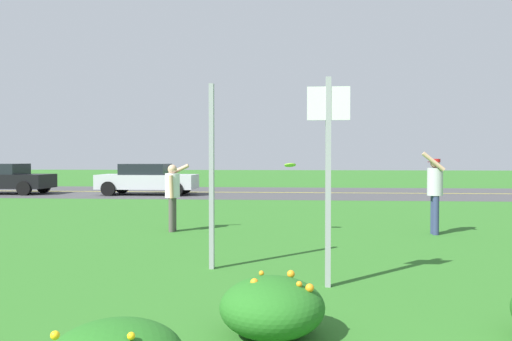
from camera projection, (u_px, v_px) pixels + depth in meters
The scene contains 11 objects.
ground_plane at pixel (351, 225), 12.96m from camera, with size 120.00×120.00×0.00m, color #2D6B23.
highway_strip at pixel (326, 193), 24.93m from camera, with size 120.00×8.96×0.01m, color #424244.
highway_center_stripe at pixel (326, 193), 24.93m from camera, with size 120.00×0.16×0.00m, color yellow.
daylily_clump_front_right at pixel (272, 307), 4.84m from camera, with size 1.01×1.06×0.60m.
sign_post_near_path at pixel (212, 177), 7.79m from camera, with size 0.07×0.10×2.85m.
sign_post_by_roadside at pixel (328, 161), 6.68m from camera, with size 0.56×0.10×2.78m.
person_thrower_white_shirt at pixel (173, 192), 11.79m from camera, with size 0.52×0.49×1.58m.
person_catcher_red_cap_gray_shirt at pixel (435, 188), 11.33m from camera, with size 0.51×0.49×1.85m.
frisbee_lime at pixel (290, 165), 11.46m from camera, with size 0.27×0.26×0.11m.
car_black_leftmost at pixel (3, 178), 24.20m from camera, with size 4.50×2.00×1.45m.
car_silver_center_left at pixel (147, 179), 23.61m from camera, with size 4.50×2.00×1.45m.
Camera 1 is at (-1.33, -1.06, 1.71)m, focal length 35.53 mm.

